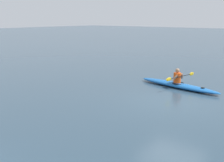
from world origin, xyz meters
TOP-DOWN VIEW (x-y plane):
  - ground_plane at (0.00, 0.00)m, footprint 160.00×160.00m
  - kayak at (1.02, -2.35)m, footprint 4.55×1.24m
  - kayaker at (1.07, -2.35)m, footprint 0.55×2.32m

SIDE VIEW (x-z plane):
  - ground_plane at x=0.00m, z-range 0.00..0.00m
  - kayak at x=1.02m, z-range 0.00..0.25m
  - kayaker at x=1.07m, z-range 0.19..0.90m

